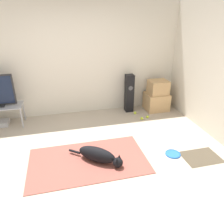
# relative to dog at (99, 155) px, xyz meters

# --- Properties ---
(ground_plane) EXTENTS (12.00, 12.00, 0.00)m
(ground_plane) POSITION_rel_dog_xyz_m (-0.20, 0.05, -0.14)
(ground_plane) COLOR #B2A38E
(wall_back) EXTENTS (8.00, 0.06, 2.55)m
(wall_back) POSITION_rel_dog_xyz_m (-0.20, 2.15, 1.14)
(wall_back) COLOR silver
(wall_back) RESTS_ON ground_plane
(area_rug) EXTENTS (1.97, 1.15, 0.01)m
(area_rug) POSITION_rel_dog_xyz_m (-0.17, 0.07, -0.13)
(area_rug) COLOR #934C42
(area_rug) RESTS_ON ground_plane
(dog) EXTENTS (0.83, 0.68, 0.26)m
(dog) POSITION_rel_dog_xyz_m (0.00, 0.00, 0.00)
(dog) COLOR black
(dog) RESTS_ON area_rug
(frisbee) EXTENTS (0.27, 0.27, 0.03)m
(frisbee) POSITION_rel_dog_xyz_m (1.31, -0.11, -0.12)
(frisbee) COLOR blue
(frisbee) RESTS_ON ground_plane
(cardboard_box_lower) EXTENTS (0.56, 0.49, 0.43)m
(cardboard_box_lower) POSITION_rel_dog_xyz_m (1.84, 1.80, 0.08)
(cardboard_box_lower) COLOR tan
(cardboard_box_lower) RESTS_ON ground_plane
(cardboard_box_upper) EXTENTS (0.46, 0.40, 0.34)m
(cardboard_box_upper) POSITION_rel_dog_xyz_m (1.85, 1.79, 0.47)
(cardboard_box_upper) COLOR tan
(cardboard_box_upper) RESTS_ON cardboard_box_lower
(floor_speaker) EXTENTS (0.20, 0.20, 0.94)m
(floor_speaker) POSITION_rel_dog_xyz_m (1.13, 1.88, 0.33)
(floor_speaker) COLOR black
(floor_speaker) RESTS_ON ground_plane
(tennis_ball_by_boxes) EXTENTS (0.07, 0.07, 0.07)m
(tennis_ball_by_boxes) POSITION_rel_dog_xyz_m (1.27, 1.32, -0.10)
(tennis_ball_by_boxes) COLOR #C6E033
(tennis_ball_by_boxes) RESTS_ON ground_plane
(tennis_ball_near_speaker) EXTENTS (0.07, 0.07, 0.07)m
(tennis_ball_near_speaker) POSITION_rel_dog_xyz_m (1.22, 1.65, -0.10)
(tennis_ball_near_speaker) COLOR #C6E033
(tennis_ball_near_speaker) RESTS_ON ground_plane
(tennis_ball_loose_on_carpet) EXTENTS (0.07, 0.07, 0.07)m
(tennis_ball_loose_on_carpet) POSITION_rel_dog_xyz_m (1.43, 1.37, -0.10)
(tennis_ball_loose_on_carpet) COLOR #C6E033
(tennis_ball_loose_on_carpet) RESTS_ON ground_plane
(game_console) EXTENTS (0.32, 0.29, 0.10)m
(game_console) POSITION_rel_dog_xyz_m (-1.87, 1.82, -0.09)
(game_console) COLOR #B7B7BC
(game_console) RESTS_ON ground_plane
(door_mat) EXTENTS (0.64, 0.47, 0.01)m
(door_mat) POSITION_rel_dog_xyz_m (1.75, -0.30, -0.13)
(door_mat) COLOR #4C4233
(door_mat) RESTS_ON ground_plane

